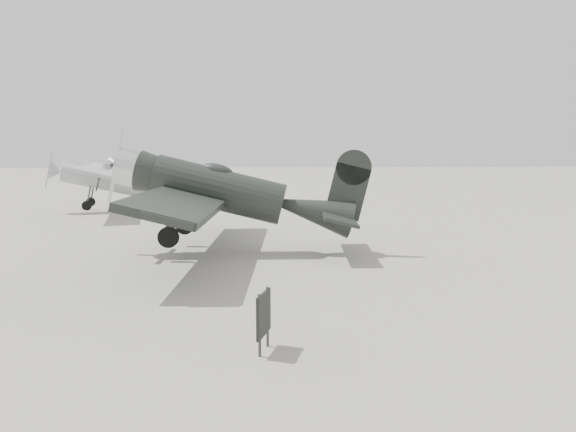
{
  "coord_description": "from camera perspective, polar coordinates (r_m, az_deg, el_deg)",
  "views": [
    {
      "loc": [
        1.04,
        -14.44,
        3.72
      ],
      "look_at": [
        1.91,
        3.06,
        1.5
      ],
      "focal_mm": 35.0,
      "sensor_mm": 36.0,
      "label": 1
    }
  ],
  "objects": [
    {
      "name": "ground",
      "position": [
        14.94,
        -6.79,
        -7.24
      ],
      "size": [
        160.0,
        160.0,
        0.0
      ],
      "primitive_type": "plane",
      "color": "gray",
      "rests_on": "ground"
    },
    {
      "name": "lowwing_monoplane",
      "position": [
        19.28,
        -5.82,
        2.31
      ],
      "size": [
        8.74,
        12.19,
        3.94
      ],
      "rotation": [
        0.0,
        0.24,
        -0.06
      ],
      "color": "black",
      "rests_on": "ground"
    },
    {
      "name": "highwing_monoplane",
      "position": [
        32.99,
        -17.34,
        3.66
      ],
      "size": [
        7.51,
        10.52,
        2.97
      ],
      "rotation": [
        0.0,
        0.23,
        0.19
      ],
      "color": "#A6A8AB",
      "rests_on": "ground"
    },
    {
      "name": "sign_board",
      "position": [
        10.26,
        -2.5,
        -10.02
      ],
      "size": [
        0.27,
        0.77,
        1.13
      ],
      "rotation": [
        0.0,
        0.0,
        -0.28
      ],
      "color": "#333333",
      "rests_on": "ground"
    }
  ]
}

